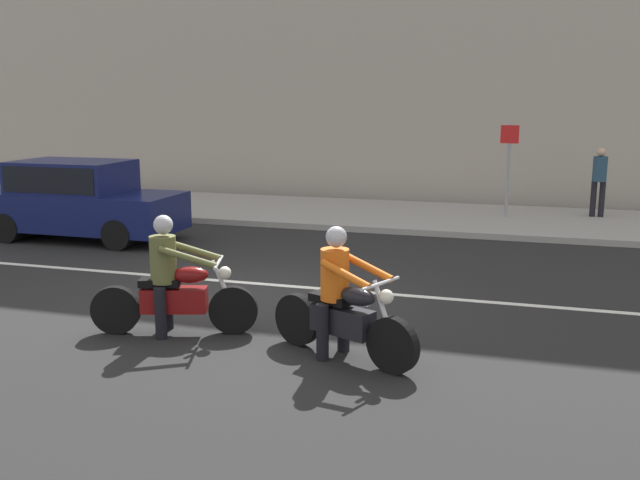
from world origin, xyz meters
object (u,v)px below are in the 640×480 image
object	(u,v)px
motorcycle_with_rider_orange_stripe	(342,306)
pedestrian_bystander	(599,177)
parked_sedan_navy	(79,199)
street_sign_post	(508,160)
motorcycle_with_rider_olive	(173,286)

from	to	relation	value
motorcycle_with_rider_orange_stripe	pedestrian_bystander	distance (m)	11.48
motorcycle_with_rider_orange_stripe	parked_sedan_navy	distance (m)	9.09
street_sign_post	motorcycle_with_rider_olive	bearing A→B (deg)	-111.13
motorcycle_with_rider_olive	motorcycle_with_rider_orange_stripe	bearing A→B (deg)	-5.39
parked_sedan_navy	motorcycle_with_rider_olive	bearing A→B (deg)	-45.48
motorcycle_with_rider_olive	parked_sedan_navy	bearing A→B (deg)	134.52
motorcycle_with_rider_orange_stripe	parked_sedan_navy	bearing A→B (deg)	144.12
parked_sedan_navy	pedestrian_bystander	world-z (taller)	pedestrian_bystander
street_sign_post	pedestrian_bystander	bearing A→B (deg)	15.45
parked_sedan_navy	street_sign_post	size ratio (longest dim) A/B	1.90
parked_sedan_navy	pedestrian_bystander	bearing A→B (deg)	26.49
motorcycle_with_rider_orange_stripe	pedestrian_bystander	world-z (taller)	pedestrian_bystander
motorcycle_with_rider_olive	pedestrian_bystander	bearing A→B (deg)	60.34
motorcycle_with_rider_olive	parked_sedan_navy	world-z (taller)	parked_sedan_navy
street_sign_post	pedestrian_bystander	xyz separation A→B (m)	(2.18, 0.60, -0.40)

